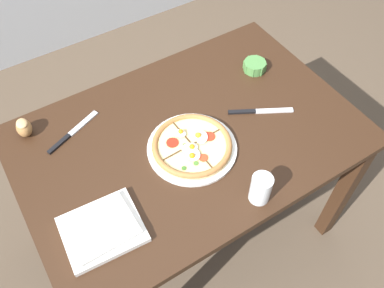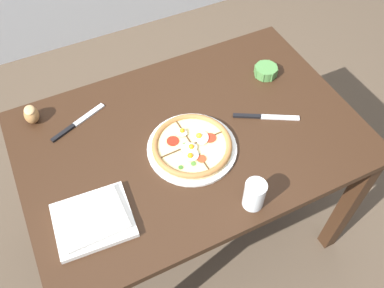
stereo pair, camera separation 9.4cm
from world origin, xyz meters
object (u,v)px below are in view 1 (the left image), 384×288
ramekin_bowl (255,66)px  bread_piece_near (24,127)px  pizza (192,146)px  knife_spare (260,111)px  water_glass (260,190)px  knife_main (73,132)px  dining_table (189,152)px  napkin_folded (102,229)px

ramekin_bowl → bread_piece_near: (-0.93, 0.17, 0.01)m
pizza → knife_spare: (0.32, 0.01, -0.01)m
ramekin_bowl → knife_spare: (-0.13, -0.20, -0.02)m
knife_spare → water_glass: 0.38m
knife_main → bread_piece_near: bearing=126.0°
ramekin_bowl → knife_main: 0.78m
dining_table → water_glass: (0.05, -0.35, 0.16)m
bread_piece_near → water_glass: water_glass is taller
napkin_folded → knife_spare: napkin_folded is taller
pizza → knife_main: (-0.33, 0.30, -0.01)m
dining_table → pizza: pizza is taller
dining_table → napkin_folded: bearing=-156.7°
pizza → ramekin_bowl: pizza is taller
water_glass → knife_spare: bearing=51.5°
pizza → knife_spare: bearing=2.5°
ramekin_bowl → water_glass: (-0.37, -0.50, 0.03)m
pizza → water_glass: size_ratio=2.95×
knife_main → water_glass: size_ratio=2.12×
bread_piece_near → water_glass: 0.87m
ramekin_bowl → water_glass: 0.62m
pizza → bread_piece_near: bearing=141.1°
dining_table → napkin_folded: size_ratio=4.93×
napkin_folded → knife_main: bearing=80.6°
ramekin_bowl → knife_spare: size_ratio=0.43×
bread_piece_near → knife_main: bearing=-31.5°
water_glass → knife_main: bearing=125.5°
pizza → dining_table: bearing=67.8°
pizza → ramekin_bowl: bearing=25.9°
ramekin_bowl → knife_spare: bearing=-122.3°
dining_table → pizza: size_ratio=3.88×
bread_piece_near → pizza: bearing=-38.9°
dining_table → napkin_folded: napkin_folded is taller
pizza → water_glass: 0.30m
napkin_folded → pizza: bearing=16.9°
water_glass → pizza: bearing=105.8°
knife_main → water_glass: 0.72m
knife_spare → knife_main: bearing=-174.6°
pizza → knife_main: size_ratio=1.40×
pizza → napkin_folded: 0.42m
ramekin_bowl → pizza: bearing=-154.1°
pizza → knife_spare: pizza is taller
napkin_folded → knife_spare: bearing=10.7°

